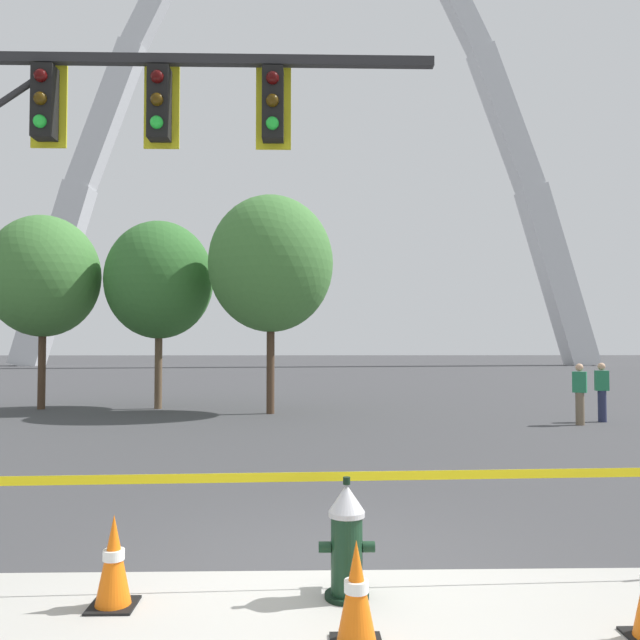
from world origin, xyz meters
TOP-DOWN VIEW (x-y plane):
  - ground_plane at (0.00, 0.00)m, footprint 240.00×240.00m
  - fire_hydrant at (0.13, -0.57)m, footprint 0.46×0.48m
  - caution_tape_barrier at (0.17, -0.25)m, footprint 6.67×0.33m
  - traffic_cone_by_hydrant at (0.14, -1.42)m, footprint 0.36×0.36m
  - traffic_cone_curb_edge at (-1.73, -0.71)m, footprint 0.36×0.36m
  - traffic_signal_gantry at (-3.84, 1.93)m, footprint 7.82×0.44m
  - monument_arch at (0.00, 57.98)m, footprint 58.29×2.71m
  - tree_far_left at (-8.73, 14.99)m, footprint 3.59×3.59m
  - tree_left_mid at (-4.99, 15.04)m, footprint 3.50×3.50m
  - tree_center_left at (-1.26, 13.48)m, footprint 3.79×3.79m
  - pedestrian_walking_left at (7.79, 11.21)m, footprint 0.37×0.26m
  - pedestrian_standing_center at (6.91, 10.55)m, footprint 0.39×0.35m

SIDE VIEW (x-z plane):
  - ground_plane at x=0.00m, z-range 0.00..0.00m
  - traffic_cone_by_hydrant at x=0.14m, z-range -0.01..0.72m
  - traffic_cone_curb_edge at x=-1.73m, z-range -0.01..0.72m
  - fire_hydrant at x=0.13m, z-range -0.03..0.96m
  - caution_tape_barrier at x=0.17m, z-range 0.21..1.22m
  - pedestrian_walking_left at x=7.79m, z-range 0.02..1.61m
  - pedestrian_standing_center at x=6.91m, z-range 0.02..1.61m
  - tree_left_mid at x=-4.99m, z-range 1.13..7.25m
  - tree_far_left at x=-8.73m, z-range 1.16..7.45m
  - traffic_signal_gantry at x=-3.84m, z-range 1.40..7.40m
  - tree_center_left at x=-1.26m, z-range 1.22..7.85m
  - monument_arch at x=0.00m, z-range -3.34..51.51m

